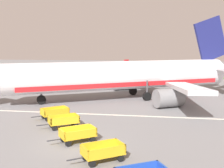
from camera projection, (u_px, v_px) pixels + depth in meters
ground_plane at (76, 143)px, 20.75m from camera, size 220.00×220.00×0.00m
grass_strip at (136, 72)px, 76.04m from camera, size 220.00×28.00×0.06m
apron_stripe at (99, 114)px, 29.16m from camera, size 120.00×0.36×0.01m
airplane at (130, 76)px, 37.61m from camera, size 34.53×28.66×11.34m
baggage_cart_second_in_row at (103, 152)px, 17.37m from camera, size 3.34×2.64×1.07m
baggage_cart_third_in_row at (78, 134)px, 20.77m from camera, size 3.28×2.74×1.07m
baggage_cart_fourth_in_row at (63, 121)px, 24.40m from camera, size 3.38×2.55×1.07m
baggage_cart_far_end at (55, 113)px, 27.36m from camera, size 3.20×2.85×1.07m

